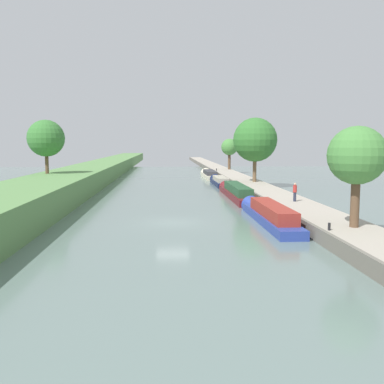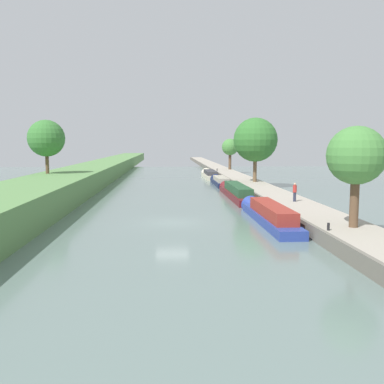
{
  "view_description": "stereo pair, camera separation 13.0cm",
  "coord_description": "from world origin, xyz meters",
  "px_view_note": "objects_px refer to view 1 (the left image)",
  "views": [
    {
      "loc": [
        -0.55,
        -32.35,
        5.98
      ],
      "look_at": [
        2.2,
        11.76,
        1.0
      ],
      "focal_mm": 40.28,
      "sensor_mm": 36.0,
      "label": 1
    },
    {
      "loc": [
        -0.42,
        -32.36,
        5.98
      ],
      "look_at": [
        2.2,
        11.76,
        1.0
      ],
      "focal_mm": 40.28,
      "sensor_mm": 36.0,
      "label": 2
    }
  ],
  "objects_px": {
    "narrowboat_maroon": "(236,192)",
    "narrowboat_blue": "(268,214)",
    "mooring_bollard_near": "(329,227)",
    "mooring_bollard_far": "(216,170)",
    "person_walking": "(295,192)",
    "narrowboat_cream": "(209,175)",
    "narrowboat_navy": "(219,181)"
  },
  "relations": [
    {
      "from": "narrowboat_maroon",
      "to": "narrowboat_blue",
      "type": "bearing_deg",
      "value": -89.8
    },
    {
      "from": "narrowboat_blue",
      "to": "mooring_bollard_near",
      "type": "xyz_separation_m",
      "value": [
        1.78,
        -7.68,
        0.48
      ]
    },
    {
      "from": "narrowboat_blue",
      "to": "mooring_bollard_near",
      "type": "height_order",
      "value": "narrowboat_blue"
    },
    {
      "from": "narrowboat_maroon",
      "to": "mooring_bollard_far",
      "type": "distance_m",
      "value": 33.51
    },
    {
      "from": "mooring_bollard_near",
      "to": "person_walking",
      "type": "bearing_deg",
      "value": 81.99
    },
    {
      "from": "narrowboat_blue",
      "to": "person_walking",
      "type": "xyz_separation_m",
      "value": [
        3.57,
        5.05,
        1.13
      ]
    },
    {
      "from": "narrowboat_cream",
      "to": "narrowboat_navy",
      "type": "bearing_deg",
      "value": -89.11
    },
    {
      "from": "mooring_bollard_near",
      "to": "narrowboat_blue",
      "type": "bearing_deg",
      "value": 103.06
    },
    {
      "from": "narrowboat_maroon",
      "to": "narrowboat_cream",
      "type": "bearing_deg",
      "value": 90.21
    },
    {
      "from": "narrowboat_blue",
      "to": "narrowboat_maroon",
      "type": "relative_size",
      "value": 0.88
    },
    {
      "from": "narrowboat_blue",
      "to": "narrowboat_cream",
      "type": "xyz_separation_m",
      "value": [
        -0.15,
        43.27,
        -0.07
      ]
    },
    {
      "from": "person_walking",
      "to": "narrowboat_navy",
      "type": "bearing_deg",
      "value": 97.93
    },
    {
      "from": "narrowboat_blue",
      "to": "mooring_bollard_near",
      "type": "distance_m",
      "value": 7.9
    },
    {
      "from": "narrowboat_blue",
      "to": "narrowboat_cream",
      "type": "relative_size",
      "value": 1.06
    },
    {
      "from": "narrowboat_maroon",
      "to": "person_walking",
      "type": "relative_size",
      "value": 9.45
    },
    {
      "from": "narrowboat_maroon",
      "to": "mooring_bollard_near",
      "type": "relative_size",
      "value": 34.87
    },
    {
      "from": "narrowboat_maroon",
      "to": "mooring_bollard_near",
      "type": "xyz_separation_m",
      "value": [
        1.83,
        -22.78,
        0.46
      ]
    },
    {
      "from": "narrowboat_blue",
      "to": "narrowboat_cream",
      "type": "bearing_deg",
      "value": 90.2
    },
    {
      "from": "mooring_bollard_near",
      "to": "mooring_bollard_far",
      "type": "relative_size",
      "value": 1.0
    },
    {
      "from": "narrowboat_cream",
      "to": "mooring_bollard_far",
      "type": "relative_size",
      "value": 28.84
    },
    {
      "from": "person_walking",
      "to": "narrowboat_blue",
      "type": "bearing_deg",
      "value": -125.28
    },
    {
      "from": "person_walking",
      "to": "mooring_bollard_near",
      "type": "height_order",
      "value": "person_walking"
    },
    {
      "from": "narrowboat_cream",
      "to": "mooring_bollard_near",
      "type": "distance_m",
      "value": 50.99
    },
    {
      "from": "mooring_bollard_far",
      "to": "narrowboat_maroon",
      "type": "bearing_deg",
      "value": -93.14
    },
    {
      "from": "narrowboat_maroon",
      "to": "mooring_bollard_far",
      "type": "bearing_deg",
      "value": 86.86
    },
    {
      "from": "mooring_bollard_far",
      "to": "mooring_bollard_near",
      "type": "bearing_deg",
      "value": -90.0
    },
    {
      "from": "person_walking",
      "to": "mooring_bollard_near",
      "type": "bearing_deg",
      "value": -98.01
    },
    {
      "from": "narrowboat_navy",
      "to": "mooring_bollard_near",
      "type": "xyz_separation_m",
      "value": [
        1.73,
        -38.06,
        0.6
      ]
    },
    {
      "from": "narrowboat_navy",
      "to": "person_walking",
      "type": "relative_size",
      "value": 6.74
    },
    {
      "from": "narrowboat_maroon",
      "to": "narrowboat_cream",
      "type": "relative_size",
      "value": 1.21
    },
    {
      "from": "narrowboat_navy",
      "to": "mooring_bollard_far",
      "type": "bearing_deg",
      "value": 84.55
    },
    {
      "from": "narrowboat_navy",
      "to": "person_walking",
      "type": "xyz_separation_m",
      "value": [
        3.53,
        -25.33,
        1.25
      ]
    }
  ]
}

